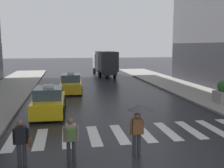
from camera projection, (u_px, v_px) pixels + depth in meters
ground_plane at (153, 160)px, 9.50m from camera, size 160.00×160.00×0.00m
crosswalk_markings at (132, 133)px, 12.42m from camera, size 11.30×2.80×0.01m
taxi_lead at (49, 102)px, 15.95m from camera, size 2.02×4.58×1.80m
taxi_second at (71, 84)px, 23.32m from camera, size 2.06×4.60×1.80m
box_truck at (105, 62)px, 35.41m from camera, size 2.53×7.62×3.35m
pedestrian_with_umbrella at (139, 116)px, 9.79m from camera, size 0.96×0.96×1.94m
pedestrian_with_backpack at (71, 137)px, 9.10m from camera, size 0.55×0.43×1.65m
pedestrian_with_handbag at (22, 140)px, 8.89m from camera, size 0.60×0.24×1.65m
planter_near_corner at (224, 92)px, 18.35m from camera, size 1.10×1.10×1.60m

